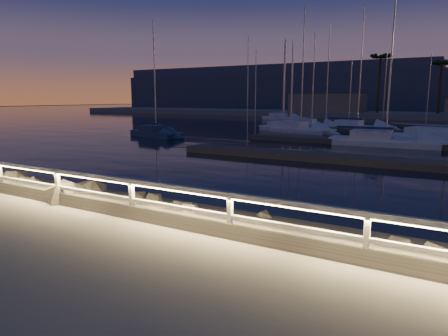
{
  "coord_description": "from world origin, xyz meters",
  "views": [
    {
      "loc": [
        5.32,
        -7.64,
        3.18
      ],
      "look_at": [
        -1.5,
        4.0,
        0.79
      ],
      "focal_mm": 32.0,
      "sensor_mm": 36.0,
      "label": 1
    }
  ],
  "objects_px": {
    "sailboat_k": "(356,127)",
    "sailboat_l": "(445,139)",
    "sailboat_e": "(282,127)",
    "sailboat_a": "(155,132)",
    "sailboat_m": "(282,118)",
    "guard_rail": "(191,199)",
    "sailboat_n": "(310,124)",
    "sailboat_c": "(382,140)",
    "sailboat_i": "(290,123)",
    "sailboat_j": "(299,129)"
  },
  "relations": [
    {
      "from": "sailboat_k",
      "to": "sailboat_e",
      "type": "bearing_deg",
      "value": -138.87
    },
    {
      "from": "sailboat_i",
      "to": "sailboat_n",
      "type": "height_order",
      "value": "sailboat_n"
    },
    {
      "from": "guard_rail",
      "to": "sailboat_i",
      "type": "xyz_separation_m",
      "value": [
        -13.83,
        42.39,
        -0.97
      ]
    },
    {
      "from": "sailboat_m",
      "to": "sailboat_c",
      "type": "bearing_deg",
      "value": -42.59
    },
    {
      "from": "sailboat_e",
      "to": "sailboat_n",
      "type": "relative_size",
      "value": 0.88
    },
    {
      "from": "guard_rail",
      "to": "sailboat_n",
      "type": "height_order",
      "value": "sailboat_n"
    },
    {
      "from": "sailboat_e",
      "to": "sailboat_n",
      "type": "distance_m",
      "value": 6.39
    },
    {
      "from": "sailboat_k",
      "to": "sailboat_l",
      "type": "bearing_deg",
      "value": -42.21
    },
    {
      "from": "sailboat_e",
      "to": "sailboat_c",
      "type": "bearing_deg",
      "value": -26.15
    },
    {
      "from": "sailboat_c",
      "to": "sailboat_m",
      "type": "height_order",
      "value": "sailboat_c"
    },
    {
      "from": "sailboat_a",
      "to": "sailboat_k",
      "type": "height_order",
      "value": "sailboat_k"
    },
    {
      "from": "sailboat_c",
      "to": "sailboat_e",
      "type": "xyz_separation_m",
      "value": [
        -12.44,
        9.74,
        -0.05
      ]
    },
    {
      "from": "sailboat_j",
      "to": "sailboat_k",
      "type": "height_order",
      "value": "sailboat_k"
    },
    {
      "from": "sailboat_m",
      "to": "sailboat_n",
      "type": "bearing_deg",
      "value": -42.51
    },
    {
      "from": "sailboat_k",
      "to": "sailboat_n",
      "type": "distance_m",
      "value": 6.16
    },
    {
      "from": "sailboat_c",
      "to": "sailboat_l",
      "type": "xyz_separation_m",
      "value": [
        4.25,
        3.12,
        0.03
      ]
    },
    {
      "from": "sailboat_a",
      "to": "sailboat_n",
      "type": "relative_size",
      "value": 0.94
    },
    {
      "from": "sailboat_k",
      "to": "sailboat_m",
      "type": "height_order",
      "value": "sailboat_k"
    },
    {
      "from": "sailboat_l",
      "to": "sailboat_n",
      "type": "relative_size",
      "value": 1.46
    },
    {
      "from": "sailboat_a",
      "to": "sailboat_j",
      "type": "xyz_separation_m",
      "value": [
        10.56,
        11.56,
        0.03
      ]
    },
    {
      "from": "sailboat_a",
      "to": "sailboat_e",
      "type": "bearing_deg",
      "value": 71.85
    },
    {
      "from": "guard_rail",
      "to": "sailboat_k",
      "type": "bearing_deg",
      "value": 96.94
    },
    {
      "from": "sailboat_e",
      "to": "sailboat_m",
      "type": "xyz_separation_m",
      "value": [
        -8.01,
        19.42,
        0.05
      ]
    },
    {
      "from": "guard_rail",
      "to": "sailboat_j",
      "type": "relative_size",
      "value": 3.37
    },
    {
      "from": "sailboat_e",
      "to": "sailboat_m",
      "type": "distance_m",
      "value": 21.01
    },
    {
      "from": "sailboat_j",
      "to": "sailboat_m",
      "type": "relative_size",
      "value": 1.04
    },
    {
      "from": "sailboat_k",
      "to": "sailboat_m",
      "type": "distance_m",
      "value": 21.16
    },
    {
      "from": "sailboat_n",
      "to": "sailboat_e",
      "type": "bearing_deg",
      "value": -97.94
    },
    {
      "from": "sailboat_i",
      "to": "sailboat_e",
      "type": "bearing_deg",
      "value": -57.61
    },
    {
      "from": "sailboat_e",
      "to": "sailboat_l",
      "type": "bearing_deg",
      "value": -9.71
    },
    {
      "from": "sailboat_a",
      "to": "sailboat_n",
      "type": "xyz_separation_m",
      "value": [
        9.23,
        19.32,
        -0.0
      ]
    },
    {
      "from": "sailboat_l",
      "to": "sailboat_a",
      "type": "bearing_deg",
      "value": -144.1
    },
    {
      "from": "sailboat_l",
      "to": "guard_rail",
      "type": "bearing_deg",
      "value": -77.69
    },
    {
      "from": "sailboat_c",
      "to": "sailboat_e",
      "type": "relative_size",
      "value": 1.39
    },
    {
      "from": "sailboat_a",
      "to": "sailboat_c",
      "type": "distance_m",
      "value": 20.7
    },
    {
      "from": "sailboat_i",
      "to": "sailboat_k",
      "type": "height_order",
      "value": "sailboat_k"
    },
    {
      "from": "sailboat_j",
      "to": "sailboat_l",
      "type": "relative_size",
      "value": 0.76
    },
    {
      "from": "sailboat_a",
      "to": "sailboat_m",
      "type": "distance_m",
      "value": 32.47
    },
    {
      "from": "sailboat_e",
      "to": "sailboat_a",
      "type": "bearing_deg",
      "value": -109.57
    },
    {
      "from": "sailboat_n",
      "to": "sailboat_k",
      "type": "bearing_deg",
      "value": -11.17
    },
    {
      "from": "sailboat_k",
      "to": "sailboat_n",
      "type": "height_order",
      "value": "sailboat_k"
    },
    {
      "from": "sailboat_e",
      "to": "sailboat_m",
      "type": "relative_size",
      "value": 0.82
    },
    {
      "from": "guard_rail",
      "to": "sailboat_a",
      "type": "distance_m",
      "value": 30.24
    },
    {
      "from": "sailboat_a",
      "to": "sailboat_c",
      "type": "height_order",
      "value": "sailboat_c"
    },
    {
      "from": "sailboat_a",
      "to": "sailboat_j",
      "type": "relative_size",
      "value": 0.84
    },
    {
      "from": "sailboat_e",
      "to": "sailboat_j",
      "type": "relative_size",
      "value": 0.79
    },
    {
      "from": "sailboat_a",
      "to": "sailboat_e",
      "type": "relative_size",
      "value": 1.06
    },
    {
      "from": "sailboat_e",
      "to": "sailboat_l",
      "type": "distance_m",
      "value": 17.96
    },
    {
      "from": "sailboat_c",
      "to": "sailboat_i",
      "type": "height_order",
      "value": "sailboat_c"
    },
    {
      "from": "sailboat_k",
      "to": "sailboat_a",
      "type": "bearing_deg",
      "value": -122.65
    }
  ]
}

